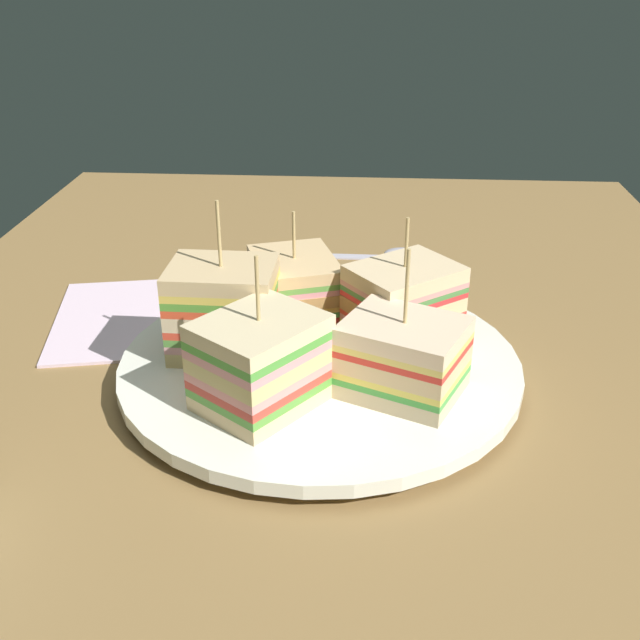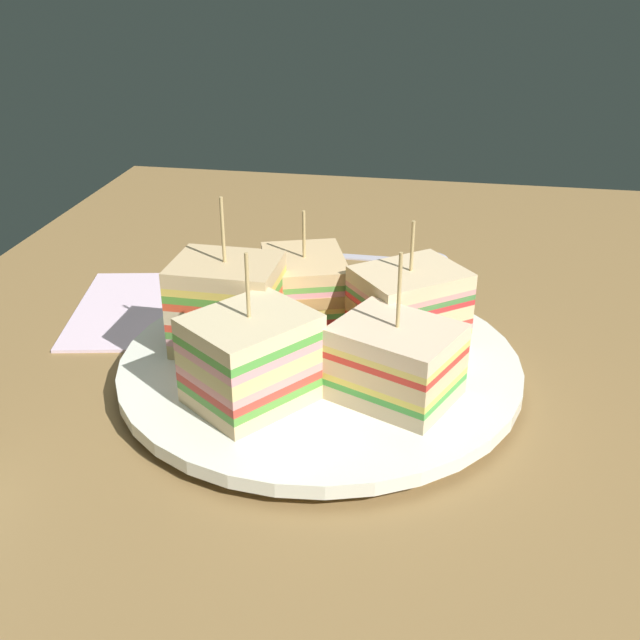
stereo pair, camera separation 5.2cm
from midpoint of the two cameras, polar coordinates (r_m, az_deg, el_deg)
ground_plane at (r=54.78cm, az=2.73°, el=-5.32°), size 103.09×70.79×1.80cm
plate at (r=53.78cm, az=2.77°, el=-3.57°), size 28.11×28.11×1.71cm
sandwich_wedge_0 at (r=55.00cm, az=9.34°, el=0.91°), size 8.95×9.26×9.28cm
sandwich_wedge_1 at (r=58.25cm, az=1.39°, el=2.42°), size 8.88×8.00×8.59cm
sandwich_wedge_2 at (r=53.72cm, az=-4.20°, el=1.09°), size 5.92×7.48×11.15cm
sandwich_wedge_3 at (r=47.36cm, az=-2.04°, el=-3.02°), size 9.48×9.22×10.06cm
sandwich_wedge_4 at (r=48.48cm, az=8.72°, el=-3.21°), size 8.41×9.14×9.92cm
chip_pile at (r=52.03cm, az=1.24°, el=-2.15°), size 6.93×5.81×2.59cm
spoon at (r=74.70cm, az=8.96°, el=4.59°), size 2.65×13.57×1.00cm
napkin at (r=65.19cm, az=-10.89°, el=0.88°), size 16.74×14.04×0.50cm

